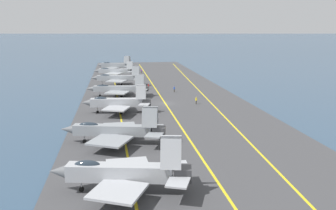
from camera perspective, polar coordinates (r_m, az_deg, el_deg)
ground_plane at (r=88.36m, az=-0.46°, el=0.03°), size 2000.00×2000.00×0.00m
carrier_deck at (r=88.32m, az=-0.46°, el=0.15°), size 209.49×41.75×0.40m
deck_stripe_foul_line at (r=90.55m, az=6.76°, el=0.51°), size 188.20×12.06×0.01m
deck_stripe_centerline at (r=88.27m, az=-0.46°, el=0.28°), size 188.54×0.36×0.01m
deck_stripe_edge_line at (r=87.46m, az=-7.93°, el=0.05°), size 188.50×4.92×0.01m
parked_jet_second at (r=41.31m, az=-7.31°, el=-10.67°), size 12.77×16.35×6.73m
parked_jet_third at (r=58.15m, az=-8.49°, el=-4.03°), size 13.75×17.13×6.16m
parked_jet_fourth at (r=78.51m, az=-8.06°, el=0.41°), size 12.50×15.24×6.26m
parked_jet_fifth at (r=97.33m, az=-7.87°, el=2.63°), size 12.19×17.14×5.98m
parked_jet_sixth at (r=114.90m, az=-7.97°, el=4.32°), size 12.38×17.04×6.30m
parked_jet_seventh at (r=132.77m, az=-8.38°, el=5.41°), size 13.40×15.93×6.13m
parked_jet_eighth at (r=153.22m, az=-8.43°, el=6.30°), size 13.75×15.83×6.62m
crew_blue_vest at (r=103.31m, az=1.01°, el=2.61°), size 0.45×0.45×1.75m
crew_red_vest at (r=108.14m, az=-3.15°, el=3.02°), size 0.35×0.43×1.70m
crew_yellow_vest at (r=87.37m, az=4.55°, el=0.79°), size 0.45×0.45×1.83m
crew_purple_vest at (r=146.08m, az=-4.27°, el=5.48°), size 0.39×0.45×1.76m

